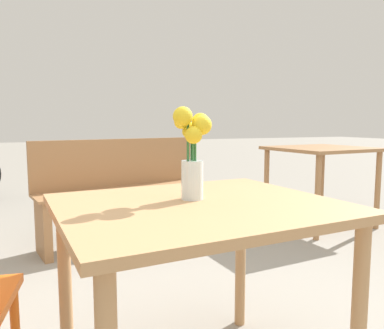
{
  "coord_description": "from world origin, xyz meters",
  "views": [
    {
      "loc": [
        -0.5,
        -1.16,
        0.98
      ],
      "look_at": [
        -0.0,
        0.06,
        0.84
      ],
      "focal_mm": 35.0,
      "sensor_mm": 36.0,
      "label": 1
    }
  ],
  "objects_px": {
    "table_front": "(199,230)",
    "bench_middle": "(123,187)",
    "flower_vase": "(192,151)",
    "table_back": "(321,159)"
  },
  "relations": [
    {
      "from": "bench_middle",
      "to": "table_back",
      "type": "xyz_separation_m",
      "value": [
        1.85,
        -0.26,
        0.19
      ]
    },
    {
      "from": "table_front",
      "to": "flower_vase",
      "type": "xyz_separation_m",
      "value": [
        -0.0,
        0.06,
        0.27
      ]
    },
    {
      "from": "bench_middle",
      "to": "table_back",
      "type": "bearing_deg",
      "value": -8.05
    },
    {
      "from": "table_front",
      "to": "flower_vase",
      "type": "bearing_deg",
      "value": 90.36
    },
    {
      "from": "flower_vase",
      "to": "table_back",
      "type": "xyz_separation_m",
      "value": [
        1.99,
        1.6,
        -0.24
      ]
    },
    {
      "from": "flower_vase",
      "to": "bench_middle",
      "type": "distance_m",
      "value": 1.92
    },
    {
      "from": "table_front",
      "to": "table_back",
      "type": "distance_m",
      "value": 2.59
    },
    {
      "from": "flower_vase",
      "to": "bench_middle",
      "type": "bearing_deg",
      "value": 85.69
    },
    {
      "from": "table_front",
      "to": "bench_middle",
      "type": "distance_m",
      "value": 1.93
    },
    {
      "from": "flower_vase",
      "to": "table_back",
      "type": "distance_m",
      "value": 2.57
    }
  ]
}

